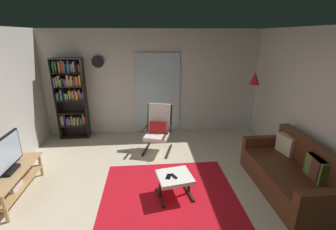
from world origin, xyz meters
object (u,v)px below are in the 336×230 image
(leather_sofa, at_px, (293,174))
(tv_remote, at_px, (174,176))
(floor_lamp_by_shelf, at_px, (254,84))
(lounge_armchair, at_px, (158,127))
(cell_phone, at_px, (169,176))
(ottoman, at_px, (175,179))
(bookshelf_near_tv, at_px, (70,94))
(television, at_px, (5,156))
(wall_clock, at_px, (98,62))
(tv_stand, at_px, (11,181))

(leather_sofa, xyz_separation_m, tv_remote, (-1.96, -0.01, 0.08))
(floor_lamp_by_shelf, bearing_deg, lounge_armchair, -174.60)
(lounge_armchair, distance_m, cell_phone, 1.70)
(tv_remote, bearing_deg, ottoman, 35.90)
(cell_phone, distance_m, floor_lamp_by_shelf, 3.01)
(bookshelf_near_tv, relative_size, cell_phone, 13.98)
(television, height_order, cell_phone, television)
(ottoman, distance_m, cell_phone, 0.13)
(bookshelf_near_tv, distance_m, wall_clock, 1.02)
(leather_sofa, height_order, wall_clock, wall_clock)
(cell_phone, relative_size, floor_lamp_by_shelf, 0.08)
(cell_phone, xyz_separation_m, wall_clock, (-1.44, 2.69, 1.46))
(bookshelf_near_tv, relative_size, lounge_armchair, 1.91)
(wall_clock, bearing_deg, ottoman, -59.88)
(leather_sofa, relative_size, lounge_armchair, 1.77)
(floor_lamp_by_shelf, xyz_separation_m, wall_clock, (-3.54, 0.79, 0.45))
(tv_stand, distance_m, ottoman, 2.57)
(bookshelf_near_tv, distance_m, cell_phone, 3.41)
(lounge_armchair, xyz_separation_m, wall_clock, (-1.37, 1.00, 1.32))
(ottoman, bearing_deg, cell_phone, -163.67)
(tv_stand, height_order, lounge_armchair, lounge_armchair)
(tv_remote, bearing_deg, lounge_armchair, 68.07)
(ottoman, height_order, wall_clock, wall_clock)
(leather_sofa, height_order, floor_lamp_by_shelf, floor_lamp_by_shelf)
(leather_sofa, relative_size, tv_remote, 12.55)
(leather_sofa, bearing_deg, wall_clock, 142.46)
(tv_stand, distance_m, leather_sofa, 4.52)
(lounge_armchair, bearing_deg, tv_stand, -148.62)
(ottoman, relative_size, wall_clock, 2.06)
(ottoman, relative_size, floor_lamp_by_shelf, 0.36)
(leather_sofa, height_order, ottoman, leather_sofa)
(television, relative_size, tv_remote, 5.87)
(television, distance_m, bookshelf_near_tv, 2.37)
(leather_sofa, xyz_separation_m, wall_clock, (-3.49, 2.68, 1.54))
(ottoman, distance_m, wall_clock, 3.44)
(wall_clock, bearing_deg, bookshelf_near_tv, -169.51)
(cell_phone, relative_size, wall_clock, 0.48)
(ottoman, height_order, floor_lamp_by_shelf, floor_lamp_by_shelf)
(lounge_armchair, height_order, ottoman, lounge_armchair)
(lounge_armchair, distance_m, tv_remote, 1.71)
(tv_stand, relative_size, cell_phone, 8.91)
(bookshelf_near_tv, distance_m, ottoman, 3.47)
(tv_stand, relative_size, floor_lamp_by_shelf, 0.74)
(television, bearing_deg, leather_sofa, -3.11)
(floor_lamp_by_shelf, bearing_deg, tv_stand, -159.98)
(cell_phone, bearing_deg, wall_clock, 135.90)
(bookshelf_near_tv, relative_size, tv_remote, 13.59)
(bookshelf_near_tv, distance_m, lounge_armchair, 2.30)
(lounge_armchair, relative_size, wall_clock, 3.53)
(television, height_order, wall_clock, wall_clock)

